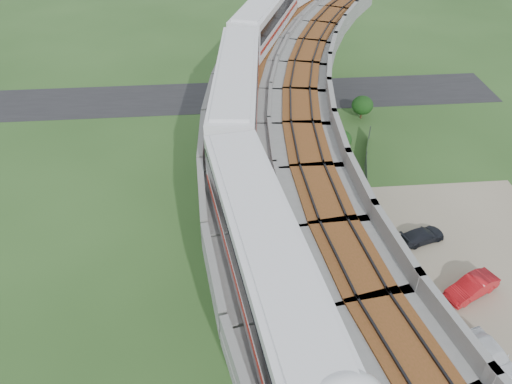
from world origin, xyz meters
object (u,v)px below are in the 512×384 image
at_px(car_white, 492,354).
at_px(car_red, 472,287).
at_px(car_dark, 422,235).
at_px(metro_train, 279,51).

height_order(car_white, car_red, car_red).
xyz_separation_m(car_red, car_dark, (-1.50, 5.59, -0.15)).
distance_m(metro_train, car_white, 25.56).
bearing_deg(metro_train, car_red, -50.56).
xyz_separation_m(metro_train, car_dark, (10.53, -9.03, -11.73)).
xyz_separation_m(metro_train, car_white, (10.99, -19.94, -11.61)).
bearing_deg(car_red, car_white, -36.56).
bearing_deg(car_white, metro_train, 102.97).
xyz_separation_m(car_white, car_dark, (-0.46, 10.91, -0.12)).
relative_size(car_white, car_dark, 1.04).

